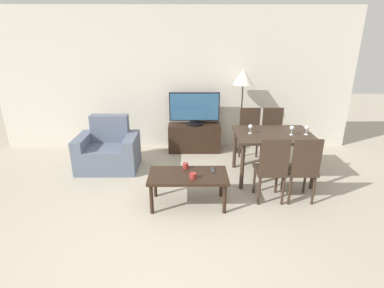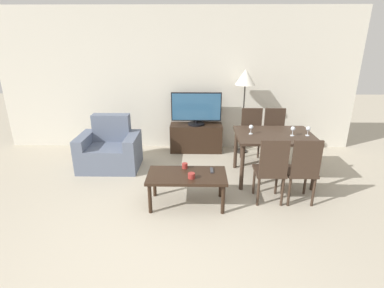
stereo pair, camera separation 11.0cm
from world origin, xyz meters
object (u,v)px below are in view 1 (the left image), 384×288
Objects in this scene: coffee_table at (188,178)px; dining_chair_near at (272,167)px; armchair at (109,151)px; dining_table at (273,139)px; cup_colored_far at (193,176)px; cup_white_near at (186,166)px; wine_glass_right at (250,127)px; tv at (194,109)px; tv_stand at (194,138)px; dining_chair_far_left at (250,132)px; dining_chair_far at (273,132)px; remote_primary at (213,170)px; wine_glass_center at (292,128)px; dining_chair_near_right at (303,167)px; floor_lamp at (243,80)px; wine_glass_left at (307,128)px.

dining_chair_near reaches higher than coffee_table.
dining_chair_near reaches higher than armchair.
cup_colored_far is (-1.27, -0.93, -0.17)m from dining_table.
dining_table is (2.71, -0.40, 0.35)m from armchair.
cup_white_near is (-1.16, 0.13, -0.04)m from dining_chair_near.
dining_chair_near is 6.53× the size of wine_glass_right.
armchair is 1.05× the size of tv.
tv_stand reaches higher than cup_white_near.
armchair is at bearing 138.52° from coffee_table.
dining_chair_far_left is 1.81m from cup_white_near.
tv_stand is 1.06× the size of dining_chair_far.
dining_chair_near is at bearing -3.37° from remote_primary.
tv_stand is (1.49, 0.80, -0.04)m from armchair.
armchair is 2.44m from wine_glass_right.
wine_glass_center is (1.24, 0.64, 0.39)m from remote_primary.
dining_chair_near_right is 1.58m from cup_white_near.
tv is 2.07m from coffee_table.
dining_chair_near is at bearing -62.69° from tv_stand.
dining_chair_far is 0.42m from dining_chair_far_left.
wine_glass_center is at bearing -65.10° from floor_lamp.
dining_chair_near_right is (2.92, -1.16, 0.22)m from armchair.
wine_glass_center is (0.25, -0.08, 0.20)m from dining_table.
floor_lamp reaches higher than wine_glass_right.
tv_stand is at bearing 143.27° from wine_glass_left.
dining_chair_far_left reaches higher than cup_white_near.
tv_stand is 1.51m from dining_chair_far.
tv_stand is 1.58m from wine_glass_right.
dining_chair_near_right is 1.00× the size of dining_chair_far_left.
dining_chair_far reaches higher than remote_primary.
tv is 0.91× the size of coffee_table.
wine_glass_center is (2.96, -0.47, 0.55)m from armchair.
remote_primary is at bearing -152.92° from wine_glass_center.
dining_chair_far_left is at bearing 118.57° from wine_glass_center.
wine_glass_left is at bearing 68.56° from dining_chair_near_right.
tv_stand reaches higher than remote_primary.
dining_table is at bearing 35.56° from remote_primary.
remote_primary is (0.22, -1.91, -0.40)m from tv.
dining_chair_near is (1.01, -1.96, 0.25)m from tv_stand.
dining_chair_near_right is 1.57m from dining_chair_far_left.
dining_chair_near_right is (0.21, -0.76, -0.13)m from dining_table.
remote_primary is 1.63× the size of cup_colored_far.
dining_table is 1.25× the size of dining_chair_near_right.
tv is 1.46m from wine_glass_right.
armchair is at bearing -151.83° from tv_stand.
dining_chair_far is at bearing 50.70° from remote_primary.
tv_stand is 10.99× the size of cup_colored_far.
wine_glass_center and wine_glass_right have the same top height.
armchair is 0.63× the size of floor_lamp.
dining_chair_near and dining_chair_far have the same top height.
dining_chair_far is 1.52m from dining_chair_near_right.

